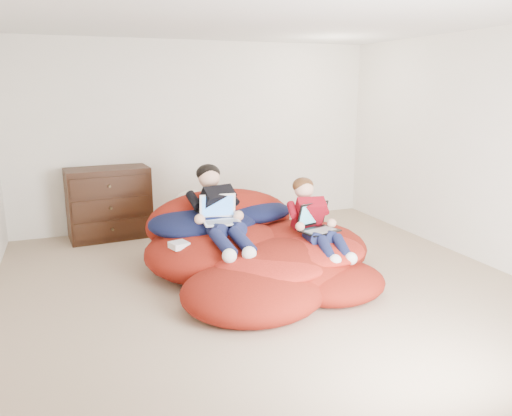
{
  "coord_description": "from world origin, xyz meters",
  "views": [
    {
      "loc": [
        -1.69,
        -4.22,
        1.9
      ],
      "look_at": [
        0.05,
        0.38,
        0.7
      ],
      "focal_mm": 35.0,
      "sensor_mm": 36.0,
      "label": 1
    }
  ],
  "objects_px": {
    "older_boy": "(217,208)",
    "laptop_white": "(220,215)",
    "dresser": "(109,203)",
    "younger_boy": "(314,217)",
    "laptop_black": "(316,223)",
    "beanbag_pile": "(257,251)"
  },
  "relations": [
    {
      "from": "younger_boy",
      "to": "laptop_black",
      "type": "relative_size",
      "value": 2.44
    },
    {
      "from": "older_boy",
      "to": "laptop_black",
      "type": "relative_size",
      "value": 2.87
    },
    {
      "from": "dresser",
      "to": "younger_boy",
      "type": "xyz_separation_m",
      "value": [
        1.84,
        -2.1,
        0.16
      ]
    },
    {
      "from": "dresser",
      "to": "beanbag_pile",
      "type": "distance_m",
      "value": 2.3
    },
    {
      "from": "older_boy",
      "to": "younger_boy",
      "type": "bearing_deg",
      "value": -25.24
    },
    {
      "from": "older_boy",
      "to": "laptop_white",
      "type": "xyz_separation_m",
      "value": [
        0.0,
        -0.1,
        -0.05
      ]
    },
    {
      "from": "dresser",
      "to": "beanbag_pile",
      "type": "relative_size",
      "value": 0.44
    },
    {
      "from": "dresser",
      "to": "laptop_white",
      "type": "bearing_deg",
      "value": -61.93
    },
    {
      "from": "older_boy",
      "to": "beanbag_pile",
      "type": "bearing_deg",
      "value": -29.38
    },
    {
      "from": "younger_boy",
      "to": "laptop_white",
      "type": "bearing_deg",
      "value": 160.14
    },
    {
      "from": "dresser",
      "to": "beanbag_pile",
      "type": "height_order",
      "value": "dresser"
    },
    {
      "from": "older_boy",
      "to": "laptop_white",
      "type": "height_order",
      "value": "older_boy"
    },
    {
      "from": "beanbag_pile",
      "to": "older_boy",
      "type": "distance_m",
      "value": 0.6
    },
    {
      "from": "dresser",
      "to": "younger_boy",
      "type": "bearing_deg",
      "value": -48.76
    },
    {
      "from": "beanbag_pile",
      "to": "laptop_white",
      "type": "relative_size",
      "value": 6.18
    },
    {
      "from": "beanbag_pile",
      "to": "laptop_white",
      "type": "distance_m",
      "value": 0.54
    },
    {
      "from": "laptop_white",
      "to": "laptop_black",
      "type": "relative_size",
      "value": 0.92
    },
    {
      "from": "laptop_white",
      "to": "laptop_black",
      "type": "bearing_deg",
      "value": -23.07
    },
    {
      "from": "laptop_black",
      "to": "younger_boy",
      "type": "bearing_deg",
      "value": 90.0
    },
    {
      "from": "dresser",
      "to": "laptop_white",
      "type": "xyz_separation_m",
      "value": [
        0.95,
        -1.78,
        0.19
      ]
    },
    {
      "from": "dresser",
      "to": "younger_boy",
      "type": "distance_m",
      "value": 2.8
    },
    {
      "from": "older_boy",
      "to": "younger_boy",
      "type": "height_order",
      "value": "older_boy"
    }
  ]
}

